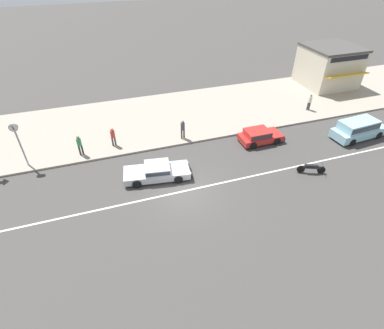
{
  "coord_description": "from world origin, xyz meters",
  "views": [
    {
      "loc": [
        -4.16,
        -14.14,
        13.2
      ],
      "look_at": [
        1.05,
        1.61,
        0.8
      ],
      "focal_mm": 28.0,
      "sensor_mm": 36.0,
      "label": 1
    }
  ],
  "objects_px": {
    "pedestrian_near_clock": "(79,144)",
    "pedestrian_mid_kerb": "(183,128)",
    "minivan_pale_blue_0": "(359,128)",
    "pedestrian_by_shop": "(310,101)",
    "hatchback_red_2": "(259,135)",
    "pedestrian_far_end": "(113,136)",
    "shopfront_corner_warung": "(329,66)",
    "street_clock": "(17,136)",
    "sedan_silver_1": "(157,171)",
    "motorcycle_0": "(312,168)"
  },
  "relations": [
    {
      "from": "street_clock",
      "to": "pedestrian_far_end",
      "type": "relative_size",
      "value": 2.15
    },
    {
      "from": "minivan_pale_blue_0",
      "to": "sedan_silver_1",
      "type": "distance_m",
      "value": 16.99
    },
    {
      "from": "motorcycle_0",
      "to": "hatchback_red_2",
      "type": "bearing_deg",
      "value": 107.49
    },
    {
      "from": "motorcycle_0",
      "to": "pedestrian_mid_kerb",
      "type": "relative_size",
      "value": 1.12
    },
    {
      "from": "pedestrian_by_shop",
      "to": "pedestrian_far_end",
      "type": "bearing_deg",
      "value": -178.28
    },
    {
      "from": "shopfront_corner_warung",
      "to": "pedestrian_far_end",
      "type": "bearing_deg",
      "value": -167.22
    },
    {
      "from": "hatchback_red_2",
      "to": "pedestrian_by_shop",
      "type": "height_order",
      "value": "pedestrian_by_shop"
    },
    {
      "from": "sedan_silver_1",
      "to": "pedestrian_by_shop",
      "type": "distance_m",
      "value": 16.96
    },
    {
      "from": "sedan_silver_1",
      "to": "motorcycle_0",
      "type": "xyz_separation_m",
      "value": [
        10.43,
        -2.9,
        -0.11
      ]
    },
    {
      "from": "pedestrian_by_shop",
      "to": "pedestrian_mid_kerb",
      "type": "bearing_deg",
      "value": -174.63
    },
    {
      "from": "pedestrian_near_clock",
      "to": "pedestrian_mid_kerb",
      "type": "bearing_deg",
      "value": -1.02
    },
    {
      "from": "motorcycle_0",
      "to": "shopfront_corner_warung",
      "type": "xyz_separation_m",
      "value": [
        11.32,
        13.2,
        1.81
      ]
    },
    {
      "from": "hatchback_red_2",
      "to": "pedestrian_far_end",
      "type": "bearing_deg",
      "value": 165.62
    },
    {
      "from": "hatchback_red_2",
      "to": "street_clock",
      "type": "relative_size",
      "value": 1.05
    },
    {
      "from": "pedestrian_by_shop",
      "to": "hatchback_red_2",
      "type": "bearing_deg",
      "value": -154.29
    },
    {
      "from": "sedan_silver_1",
      "to": "street_clock",
      "type": "bearing_deg",
      "value": 154.22
    },
    {
      "from": "minivan_pale_blue_0",
      "to": "pedestrian_by_shop",
      "type": "relative_size",
      "value": 3.12
    },
    {
      "from": "pedestrian_by_shop",
      "to": "shopfront_corner_warung",
      "type": "bearing_deg",
      "value": 40.93
    },
    {
      "from": "pedestrian_mid_kerb",
      "to": "shopfront_corner_warung",
      "type": "distance_m",
      "value": 19.67
    },
    {
      "from": "hatchback_red_2",
      "to": "pedestrian_far_end",
      "type": "height_order",
      "value": "pedestrian_far_end"
    },
    {
      "from": "motorcycle_0",
      "to": "shopfront_corner_warung",
      "type": "relative_size",
      "value": 0.31
    },
    {
      "from": "hatchback_red_2",
      "to": "pedestrian_by_shop",
      "type": "relative_size",
      "value": 2.27
    },
    {
      "from": "minivan_pale_blue_0",
      "to": "pedestrian_mid_kerb",
      "type": "bearing_deg",
      "value": 163.36
    },
    {
      "from": "minivan_pale_blue_0",
      "to": "motorcycle_0",
      "type": "relative_size",
      "value": 2.62
    },
    {
      "from": "minivan_pale_blue_0",
      "to": "pedestrian_mid_kerb",
      "type": "xyz_separation_m",
      "value": [
        -13.89,
        4.15,
        0.27
      ]
    },
    {
      "from": "street_clock",
      "to": "pedestrian_near_clock",
      "type": "relative_size",
      "value": 2.03
    },
    {
      "from": "pedestrian_by_shop",
      "to": "pedestrian_near_clock",
      "type": "bearing_deg",
      "value": -177.06
    },
    {
      "from": "hatchback_red_2",
      "to": "pedestrian_by_shop",
      "type": "distance_m",
      "value": 7.97
    },
    {
      "from": "pedestrian_far_end",
      "to": "shopfront_corner_warung",
      "type": "height_order",
      "value": "shopfront_corner_warung"
    },
    {
      "from": "pedestrian_mid_kerb",
      "to": "sedan_silver_1",
      "type": "bearing_deg",
      "value": -126.73
    },
    {
      "from": "pedestrian_near_clock",
      "to": "pedestrian_far_end",
      "type": "height_order",
      "value": "pedestrian_near_clock"
    },
    {
      "from": "shopfront_corner_warung",
      "to": "hatchback_red_2",
      "type": "bearing_deg",
      "value": -146.9
    },
    {
      "from": "sedan_silver_1",
      "to": "pedestrian_far_end",
      "type": "distance_m",
      "value": 5.41
    },
    {
      "from": "street_clock",
      "to": "pedestrian_mid_kerb",
      "type": "relative_size",
      "value": 2.04
    },
    {
      "from": "hatchback_red_2",
      "to": "shopfront_corner_warung",
      "type": "relative_size",
      "value": 0.6
    },
    {
      "from": "pedestrian_near_clock",
      "to": "hatchback_red_2",
      "type": "bearing_deg",
      "value": -9.76
    },
    {
      "from": "street_clock",
      "to": "pedestrian_far_end",
      "type": "distance_m",
      "value": 6.48
    },
    {
      "from": "minivan_pale_blue_0",
      "to": "shopfront_corner_warung",
      "type": "height_order",
      "value": "shopfront_corner_warung"
    },
    {
      "from": "shopfront_corner_warung",
      "to": "motorcycle_0",
      "type": "bearing_deg",
      "value": -130.62
    },
    {
      "from": "hatchback_red_2",
      "to": "pedestrian_near_clock",
      "type": "relative_size",
      "value": 2.13
    },
    {
      "from": "pedestrian_mid_kerb",
      "to": "shopfront_corner_warung",
      "type": "xyz_separation_m",
      "value": [
        18.65,
        6.14,
        1.12
      ]
    },
    {
      "from": "shopfront_corner_warung",
      "to": "minivan_pale_blue_0",
      "type": "bearing_deg",
      "value": -114.83
    },
    {
      "from": "motorcycle_0",
      "to": "pedestrian_far_end",
      "type": "bearing_deg",
      "value": 148.92
    },
    {
      "from": "sedan_silver_1",
      "to": "hatchback_red_2",
      "type": "distance_m",
      "value": 9.12
    },
    {
      "from": "pedestrian_near_clock",
      "to": "pedestrian_mid_kerb",
      "type": "distance_m",
      "value": 7.99
    },
    {
      "from": "shopfront_corner_warung",
      "to": "street_clock",
      "type": "bearing_deg",
      "value": -168.61
    },
    {
      "from": "motorcycle_0",
      "to": "street_clock",
      "type": "distance_m",
      "value": 20.47
    },
    {
      "from": "pedestrian_far_end",
      "to": "minivan_pale_blue_0",
      "type": "bearing_deg",
      "value": -13.96
    },
    {
      "from": "hatchback_red_2",
      "to": "minivan_pale_blue_0",
      "type": "bearing_deg",
      "value": -13.38
    },
    {
      "from": "minivan_pale_blue_0",
      "to": "street_clock",
      "type": "relative_size",
      "value": 1.44
    }
  ]
}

